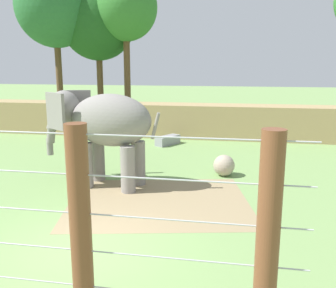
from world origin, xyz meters
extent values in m
plane|color=#759956|center=(0.00, 0.00, 0.00)|extent=(120.00, 120.00, 0.00)
cube|color=#937F5B|center=(1.12, 3.08, 0.00)|extent=(5.94, 5.17, 0.01)
cube|color=tan|center=(0.00, 13.17, 0.89)|extent=(36.00, 1.80, 1.79)
cylinder|color=gray|center=(-1.49, 3.98, 0.74)|extent=(0.46, 0.46, 1.48)
cylinder|color=gray|center=(-1.37, 4.78, 0.74)|extent=(0.46, 0.46, 1.48)
cylinder|color=gray|center=(0.00, 3.75, 0.74)|extent=(0.46, 0.46, 1.48)
cylinder|color=gray|center=(0.12, 4.56, 0.74)|extent=(0.46, 0.46, 1.48)
ellipsoid|color=gray|center=(-0.68, 4.27, 2.19)|extent=(2.93, 1.87, 1.69)
ellipsoid|color=gray|center=(-2.38, 4.53, 2.49)|extent=(1.21, 1.31, 1.22)
cube|color=gray|center=(-2.38, 3.89, 2.49)|extent=(0.85, 0.61, 1.16)
cube|color=gray|center=(-2.18, 5.14, 2.49)|extent=(0.94, 0.37, 1.16)
cylinder|color=gray|center=(-2.83, 4.60, 2.05)|extent=(0.56, 0.41, 0.66)
cylinder|color=gray|center=(-2.96, 4.62, 1.59)|extent=(0.41, 0.33, 0.62)
cylinder|color=gray|center=(-3.04, 4.63, 1.16)|extent=(0.25, 0.25, 0.58)
cylinder|color=gray|center=(0.83, 4.04, 2.09)|extent=(0.33, 0.15, 0.84)
sphere|color=tan|center=(2.91, 6.04, 0.38)|extent=(0.77, 0.77, 0.77)
cylinder|color=brown|center=(1.32, -2.94, 1.64)|extent=(0.28, 0.28, 3.27)
cylinder|color=brown|center=(3.64, -2.94, 1.64)|extent=(0.28, 0.28, 3.27)
cube|color=gray|center=(-0.01, 10.88, 0.22)|extent=(1.15, 1.46, 0.44)
cylinder|color=brown|center=(-6.46, 19.13, 2.34)|extent=(0.44, 0.44, 4.68)
ellipsoid|color=#1E511E|center=(-6.46, 19.13, 6.94)|extent=(5.32, 5.32, 5.59)
cylinder|color=brown|center=(-4.18, 18.31, 2.91)|extent=(0.44, 0.44, 5.83)
ellipsoid|color=#33752D|center=(-4.18, 18.31, 7.62)|extent=(4.23, 4.23, 4.44)
cylinder|color=brown|center=(-8.98, 17.83, 2.76)|extent=(0.44, 0.44, 5.52)
ellipsoid|color=#286633|center=(-8.98, 17.83, 7.78)|extent=(5.31, 5.31, 5.57)
camera|label=1|loc=(3.20, -7.13, 3.98)|focal=40.15mm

